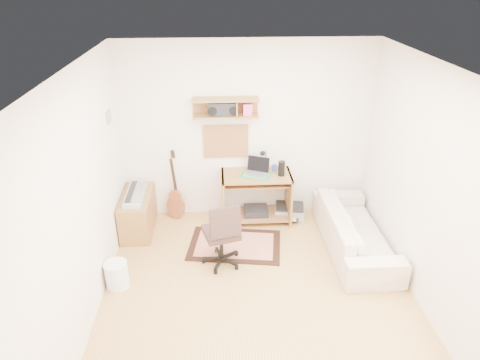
{
  "coord_description": "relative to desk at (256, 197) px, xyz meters",
  "views": [
    {
      "loc": [
        -0.44,
        -3.87,
        3.42
      ],
      "look_at": [
        -0.15,
        1.05,
        1.0
      ],
      "focal_mm": 32.54,
      "sensor_mm": 36.0,
      "label": 1
    }
  ],
  "objects": [
    {
      "name": "left_wall",
      "position": [
        -1.93,
        -1.73,
        0.93
      ],
      "size": [
        0.01,
        4.0,
        2.6
      ],
      "primitive_type": "cube",
      "color": "white",
      "rests_on": "ground"
    },
    {
      "name": "wall_shelf",
      "position": [
        -0.43,
        0.15,
        1.32
      ],
      "size": [
        0.9,
        0.25,
        0.26
      ],
      "primitive_type": "cube",
      "color": "olive",
      "rests_on": "back_wall"
    },
    {
      "name": "laptop",
      "position": [
        -0.01,
        -0.02,
        0.5
      ],
      "size": [
        0.42,
        0.42,
        0.24
      ],
      "primitive_type": null,
      "rotation": [
        0.0,
        0.0,
        -0.41
      ],
      "color": "silver",
      "rests_on": "desk"
    },
    {
      "name": "cabinet",
      "position": [
        -1.71,
        -0.18,
        -0.1
      ],
      "size": [
        0.4,
        0.9,
        0.55
      ],
      "primitive_type": "cube",
      "color": "olive",
      "rests_on": "floor"
    },
    {
      "name": "back_wall",
      "position": [
        -0.13,
        0.28,
        0.93
      ],
      "size": [
        3.6,
        0.01,
        2.6
      ],
      "primitive_type": "cube",
      "color": "white",
      "rests_on": "ground"
    },
    {
      "name": "guitar",
      "position": [
        -1.2,
        0.13,
        0.16
      ],
      "size": [
        0.33,
        0.26,
        1.06
      ],
      "primitive_type": null,
      "rotation": [
        0.0,
        0.0,
        -0.35
      ],
      "color": "#9C5230",
      "rests_on": "floor"
    },
    {
      "name": "pencil_cup",
      "position": [
        0.27,
        0.1,
        0.43
      ],
      "size": [
        0.07,
        0.07,
        0.1
      ],
      "primitive_type": "cylinder",
      "color": "#324796",
      "rests_on": "desk"
    },
    {
      "name": "speaker",
      "position": [
        0.35,
        -0.05,
        0.48
      ],
      "size": [
        0.1,
        0.1,
        0.22
      ],
      "primitive_type": "cylinder",
      "color": "black",
      "rests_on": "desk"
    },
    {
      "name": "ceiling",
      "position": [
        -0.13,
        -1.73,
        2.23
      ],
      "size": [
        3.6,
        4.0,
        0.01
      ],
      "primitive_type": "cube",
      "color": "white",
      "rests_on": "ground"
    },
    {
      "name": "sofa",
      "position": [
        1.25,
        -0.8,
        -0.01
      ],
      "size": [
        0.55,
        1.89,
        0.74
      ],
      "primitive_type": "imported",
      "rotation": [
        0.0,
        0.0,
        1.57
      ],
      "color": "beige",
      "rests_on": "floor"
    },
    {
      "name": "desk_lamp",
      "position": [
        0.14,
        0.14,
        0.54
      ],
      "size": [
        0.11,
        0.11,
        0.32
      ],
      "primitive_type": null,
      "color": "black",
      "rests_on": "desk"
    },
    {
      "name": "printer",
      "position": [
        0.52,
        0.08,
        -0.29
      ],
      "size": [
        0.48,
        0.4,
        0.16
      ],
      "primitive_type": "cube",
      "rotation": [
        0.0,
        0.0,
        -0.15
      ],
      "color": "#A5A8AA",
      "rests_on": "floor"
    },
    {
      "name": "boombox",
      "position": [
        -0.46,
        0.15,
        1.3
      ],
      "size": [
        0.39,
        0.18,
        0.2
      ],
      "primitive_type": "cube",
      "color": "black",
      "rests_on": "wall_shelf"
    },
    {
      "name": "waste_basket",
      "position": [
        -1.78,
        -1.42,
        -0.21
      ],
      "size": [
        0.35,
        0.35,
        0.33
      ],
      "primitive_type": "cylinder",
      "rotation": [
        0.0,
        0.0,
        0.37
      ],
      "color": "white",
      "rests_on": "floor"
    },
    {
      "name": "music_keyboard",
      "position": [
        -1.71,
        -0.18,
        0.21
      ],
      "size": [
        0.23,
        0.75,
        0.07
      ],
      "primitive_type": "cube",
      "color": "#B2B5BA",
      "rests_on": "cabinet"
    },
    {
      "name": "rug",
      "position": [
        -0.35,
        -0.66,
        -0.37
      ],
      "size": [
        1.34,
        0.99,
        0.02
      ],
      "primitive_type": "cube",
      "rotation": [
        0.0,
        0.0,
        -0.15
      ],
      "color": "beige",
      "rests_on": "floor"
    },
    {
      "name": "floor",
      "position": [
        -0.13,
        -1.73,
        -0.38
      ],
      "size": [
        3.6,
        4.0,
        0.01
      ],
      "primitive_type": "cube",
      "color": "tan",
      "rests_on": "ground"
    },
    {
      "name": "wall_photo",
      "position": [
        -1.91,
        -0.23,
        1.34
      ],
      "size": [
        0.02,
        0.2,
        0.15
      ],
      "primitive_type": "cube",
      "color": "#4C8CBF",
      "rests_on": "left_wall"
    },
    {
      "name": "cork_board",
      "position": [
        -0.43,
        0.25,
        0.79
      ],
      "size": [
        0.64,
        0.03,
        0.49
      ],
      "primitive_type": "cube",
      "color": "#A48E52",
      "rests_on": "back_wall"
    },
    {
      "name": "desk",
      "position": [
        0.0,
        0.0,
        0.0
      ],
      "size": [
        1.0,
        0.55,
        0.75
      ],
      "primitive_type": null,
      "color": "olive",
      "rests_on": "floor"
    },
    {
      "name": "right_wall",
      "position": [
        1.68,
        -1.73,
        0.93
      ],
      "size": [
        0.01,
        4.0,
        2.6
      ],
      "primitive_type": "cube",
      "color": "white",
      "rests_on": "ground"
    },
    {
      "name": "task_chair",
      "position": [
        -0.53,
        -1.04,
        0.08
      ],
      "size": [
        0.58,
        0.58,
        0.92
      ],
      "primitive_type": null,
      "rotation": [
        0.0,
        0.0,
        0.27
      ],
      "color": "#372520",
      "rests_on": "floor"
    }
  ]
}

